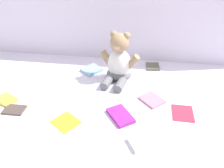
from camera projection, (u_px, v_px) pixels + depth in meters
name	position (u px, v px, depth m)	size (l,w,h in m)	color
ground_plane	(114.00, 89.00, 1.23)	(3.20, 3.20, 0.00)	silver
backdrop_drape	(122.00, 3.00, 1.35)	(1.78, 0.03, 0.73)	silver
teddy_bear	(119.00, 63.00, 1.26)	(0.24, 0.23, 0.28)	white
book_case_0	(66.00, 122.00, 1.01)	(0.10, 0.11, 0.01)	yellow
book_case_1	(183.00, 113.00, 1.06)	(0.10, 0.12, 0.01)	#C72B44
book_case_2	(6.00, 100.00, 1.14)	(0.07, 0.11, 0.01)	yellow
book_case_3	(92.00, 70.00, 1.39)	(0.10, 0.11, 0.02)	#87B5D5
book_case_4	(14.00, 110.00, 1.07)	(0.07, 0.10, 0.01)	#4D3E39
book_case_5	(152.00, 100.00, 1.14)	(0.09, 0.11, 0.01)	#C0768C
book_case_6	(120.00, 116.00, 1.03)	(0.08, 0.13, 0.02)	#972491
book_case_7	(142.00, 142.00, 0.90)	(0.08, 0.10, 0.02)	white
book_case_8	(152.00, 67.00, 1.43)	(0.08, 0.09, 0.01)	#535042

